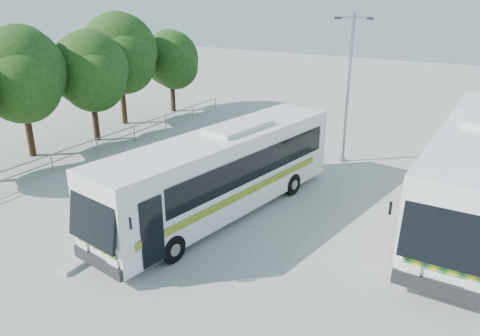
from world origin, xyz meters
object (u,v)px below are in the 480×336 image
Objects in this scene: tree_far_b at (21,73)px; lamppost at (349,84)px; tree_far_d at (120,52)px; coach_main at (222,171)px; tree_far_c at (91,70)px; tree_far_e at (172,59)px; coach_adjacent at (476,169)px.

tree_far_b is 0.92× the size of lamppost.
tree_far_d reaches higher than coach_main.
tree_far_c is 14.63m from lamppost.
tree_far_e reaches higher than coach_adjacent.
coach_main is at bearing -21.58° from tree_far_c.
tree_far_b is 21.99m from coach_adjacent.
tree_far_e is 0.48× the size of coach_main.
tree_far_b reaches higher than coach_adjacent.
tree_far_d is 0.54× the size of coach_adjacent.
lamppost reaches higher than tree_far_e.
tree_far_b reaches higher than coach_main.
tree_far_d is (-1.19, 3.70, 0.56)m from tree_far_c.
tree_far_c reaches higher than coach_main.
tree_far_d reaches higher than tree_far_b.
lamppost is at bearing 15.10° from tree_far_c.
coach_main is (11.89, -4.70, -2.42)m from tree_far_c.
tree_far_b reaches higher than tree_far_c.
tree_far_e is 15.28m from lamppost.
coach_adjacent is at bearing 37.27° from coach_main.
coach_main is 9.10m from lamppost.
coach_adjacent is at bearing -9.85° from tree_far_d.
tree_far_d is at bearing 107.83° from tree_far_c.
tree_far_e is (0.39, 12.10, -0.68)m from tree_far_b.
tree_far_c is at bearing -86.46° from tree_far_e.
coach_main is 0.90× the size of coach_adjacent.
lamppost is at bearing -16.70° from tree_far_e.
tree_far_b is 0.95× the size of tree_far_d.
tree_far_e is 18.01m from coach_main.
tree_far_d is 1.24× the size of tree_far_e.
tree_far_e is at bearing 88.17° from tree_far_b.
tree_far_e is 0.79× the size of lamppost.
tree_far_d reaches higher than coach_adjacent.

